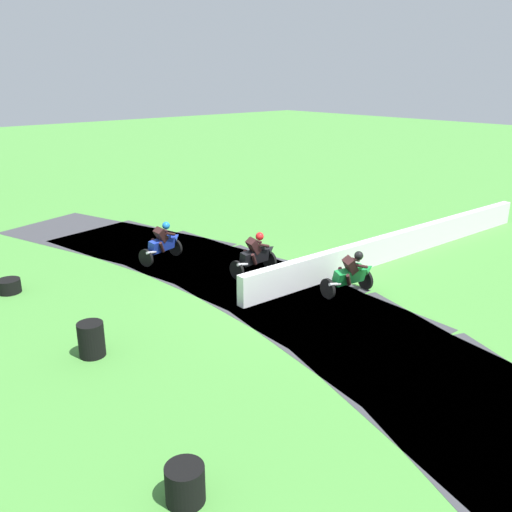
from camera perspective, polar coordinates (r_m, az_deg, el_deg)
name	(u,v)px	position (r m, az deg, el deg)	size (l,w,h in m)	color
ground_plane	(281,294)	(15.57, 2.64, -4.09)	(120.00, 120.00, 0.00)	#4C933D
track_asphalt	(263,300)	(15.17, 0.76, -4.69)	(7.76, 26.35, 0.01)	#3D3D42
safety_barrier	(403,243)	(19.42, 15.37, 1.35)	(0.30, 14.28, 0.90)	white
motorcycle_lead_green	(352,273)	(15.58, 10.18, -1.83)	(1.70, 1.01, 1.43)	black
motorcycle_chase_black	(256,254)	(16.90, 0.05, 0.20)	(1.68, 0.69, 1.42)	black
motorcycle_trailing_blue	(163,242)	(18.39, -9.84, 1.45)	(1.71, 1.02, 1.43)	black
tire_stack_near	(185,484)	(8.67, -7.57, -22.93)	(0.60, 0.60, 0.60)	black
tire_stack_mid_a	(91,339)	(12.71, -17.14, -8.49)	(0.59, 0.59, 0.80)	black
tire_stack_mid_b	(9,286)	(17.18, -24.82, -2.92)	(0.66, 0.66, 0.40)	black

